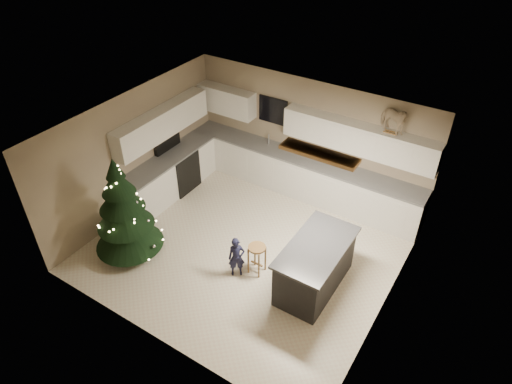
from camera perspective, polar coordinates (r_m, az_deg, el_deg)
ground_plane at (r=9.03m, az=-1.20°, el=-7.00°), size 5.50×5.50×0.00m
room_shell at (r=7.92m, az=-1.21°, el=2.17°), size 5.52×5.02×2.61m
cabinetry at (r=10.04m, az=-0.42°, el=3.58°), size 5.50×3.20×2.00m
island at (r=8.07m, az=7.40°, el=-9.13°), size 0.90×1.70×0.95m
bar_stool at (r=8.26m, az=0.11°, el=-7.63°), size 0.32×0.32×0.61m
christmas_tree at (r=8.74m, az=-16.12°, el=-2.91°), size 1.32×1.28×2.12m
toddler at (r=8.26m, az=-2.45°, el=-8.15°), size 0.36×0.34×0.83m
rocking_horse at (r=8.90m, az=16.76°, el=8.74°), size 0.70×0.50×0.56m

